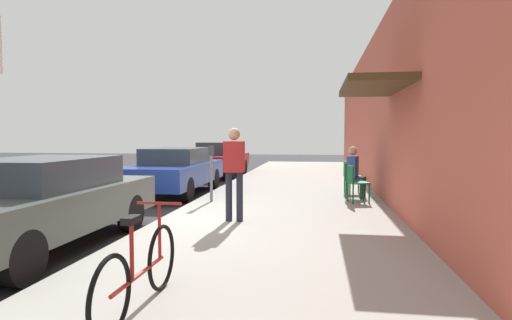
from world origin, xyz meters
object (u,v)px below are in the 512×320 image
bicycle_0 (140,271)px  seated_patron_1 (355,170)px  cafe_chair_2 (350,175)px  pedestrian_standing (234,167)px  parked_car_1 (175,170)px  cafe_chair_1 (352,178)px  parked_car_0 (39,202)px  parked_car_2 (219,159)px  parking_meter (211,169)px  cafe_chair_0 (355,181)px

bicycle_0 → seated_patron_1: bearing=71.0°
cafe_chair_2 → pedestrian_standing: pedestrian_standing is taller
parked_car_1 → cafe_chair_1: bearing=-8.3°
parked_car_1 → cafe_chair_2: size_ratio=5.06×
bicycle_0 → cafe_chair_2: (2.43, 8.00, 0.14)m
bicycle_0 → pedestrian_standing: 3.97m
parked_car_0 → cafe_chair_2: 7.70m
parked_car_2 → seated_patron_1: 7.91m
parked_car_0 → parking_meter: bearing=68.9°
bicycle_0 → cafe_chair_2: bicycle_0 is taller
parked_car_0 → parking_meter: parking_meter is taller
cafe_chair_0 → pedestrian_standing: size_ratio=0.51×
parked_car_1 → cafe_chair_0: (4.92, -1.52, -0.07)m
parked_car_0 → seated_patron_1: size_ratio=3.41×
cafe_chair_0 → cafe_chair_2: 1.57m
parking_meter → cafe_chair_0: bearing=5.7°
cafe_chair_2 → seated_patron_1: bearing=-85.6°
cafe_chair_1 → seated_patron_1: bearing=-18.5°
cafe_chair_1 → cafe_chair_2: size_ratio=1.00×
bicycle_0 → cafe_chair_2: 8.36m
bicycle_0 → cafe_chair_0: bearing=69.3°
cafe_chair_2 → parked_car_1: bearing=-179.4°
parked_car_0 → bicycle_0: (2.49, -2.07, -0.23)m
parked_car_2 → cafe_chair_0: parked_car_2 is taller
bicycle_0 → pedestrian_standing: (0.06, 3.92, 0.64)m
parking_meter → cafe_chair_2: bearing=29.6°
cafe_chair_1 → cafe_chair_2: same height
cafe_chair_1 → cafe_chair_2: 0.77m
parked_car_1 → seated_patron_1: bearing=-8.4°
parked_car_1 → parking_meter: size_ratio=3.33×
cafe_chair_0 → seated_patron_1: 0.81m
parking_meter → bicycle_0: size_ratio=0.77×
seated_patron_1 → bicycle_0: bearing=-109.0°
cafe_chair_0 → cafe_chair_1: same height
pedestrian_standing → seated_patron_1: bearing=53.6°
cafe_chair_2 → parking_meter: bearing=-150.4°
cafe_chair_1 → cafe_chair_2: (-0.00, 0.77, 0.00)m
pedestrian_standing → cafe_chair_1: bearing=54.4°
parked_car_0 → bicycle_0: 3.24m
parked_car_1 → cafe_chair_0: 5.15m
cafe_chair_0 → cafe_chair_2: bearing=90.1°
cafe_chair_1 → pedestrian_standing: 4.10m
parked_car_2 → bicycle_0: (2.49, -13.36, -0.25)m
parked_car_0 → pedestrian_standing: size_ratio=2.59×
seated_patron_1 → pedestrian_standing: 4.10m
parked_car_2 → pedestrian_standing: (2.55, -9.44, 0.39)m
parked_car_2 → cafe_chair_1: bearing=-51.3°
cafe_chair_1 → seated_patron_1: 0.20m
parked_car_0 → cafe_chair_2: parked_car_0 is taller
bicycle_0 → seated_patron_1: (2.49, 7.21, 0.34)m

